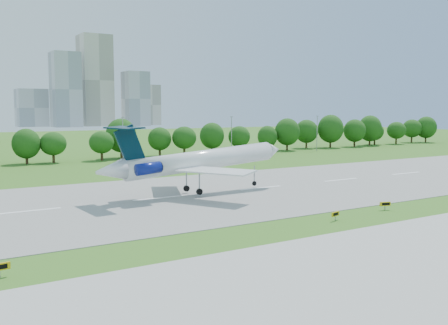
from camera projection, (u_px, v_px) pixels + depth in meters
ground at (247, 230)px, 58.90m from camera, size 600.00×600.00×0.00m
runway at (159, 198)px, 80.07m from camera, size 400.00×45.00×0.08m
taxiway at (362, 272)px, 43.64m from camera, size 400.00×23.00×0.08m
tree_line at (58, 139)px, 136.18m from camera, size 288.40×8.40×10.40m
light_poles at (57, 141)px, 126.39m from camera, size 175.90×0.25×12.19m
skyline at (92, 91)px, 438.77m from camera, size 127.00×52.00×80.00m
airliner at (193, 161)px, 82.57m from camera, size 35.86×26.03×11.67m
taxi_sign_centre at (335, 214)px, 64.00m from camera, size 1.63×0.62×1.15m
taxi_sign_right at (385, 204)px, 70.74m from camera, size 1.65×0.67×1.18m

